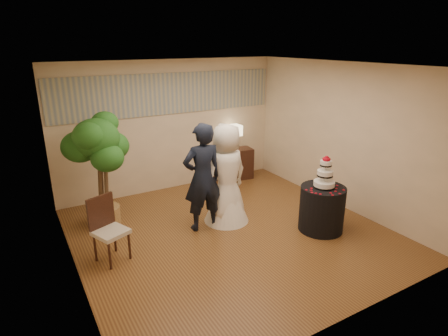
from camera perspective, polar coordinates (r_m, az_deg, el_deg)
floor at (r=6.57m, az=1.02°, el=-9.82°), size 5.00×5.00×0.00m
ceiling at (r=5.78m, az=1.18°, el=15.33°), size 5.00×5.00×0.00m
wall_back at (r=8.20m, az=-8.06°, el=6.31°), size 5.00×0.06×2.80m
wall_front at (r=4.24m, az=19.02°, el=-6.69°), size 5.00×0.06×2.80m
wall_left at (r=5.25m, az=-22.94°, el=-2.21°), size 0.06×5.00×2.80m
wall_right at (r=7.59m, az=17.50°, el=4.60°), size 0.06×5.00×2.80m
mural_border at (r=8.06m, az=-8.23°, el=11.14°), size 4.90×0.02×0.85m
groom at (r=6.36m, az=-3.28°, el=-1.49°), size 0.72×0.50×1.90m
bride at (r=6.64m, az=0.38°, el=-0.92°), size 1.02×0.96×1.82m
cake_table at (r=6.72m, az=14.68°, el=-6.01°), size 0.89×0.89×0.80m
wedding_cake at (r=6.47m, az=15.17°, el=-0.55°), size 0.36×0.36×0.56m
console at (r=8.90m, az=1.50°, el=0.58°), size 0.92×0.50×0.73m
table_lamp at (r=8.72m, az=1.54°, el=4.68°), size 0.29×0.29×0.58m
ficus_tree at (r=6.76m, az=-18.41°, el=-0.49°), size 1.19×1.19×2.05m
side_chair at (r=5.84m, az=-16.90°, el=-9.07°), size 0.60×0.61×1.00m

